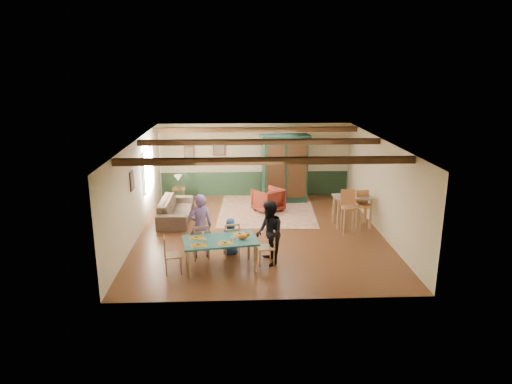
{
  "coord_description": "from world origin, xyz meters",
  "views": [
    {
      "loc": [
        -0.66,
        -12.55,
        4.72
      ],
      "look_at": [
        -0.11,
        0.29,
        1.15
      ],
      "focal_mm": 32.0,
      "sensor_mm": 36.0,
      "label": 1
    }
  ],
  "objects_px": {
    "cat": "(243,236)",
    "armchair": "(268,200)",
    "person_child": "(231,236)",
    "bar_stool_right": "(364,210)",
    "person_man": "(200,226)",
    "end_table": "(179,195)",
    "armoire": "(285,169)",
    "dining_chair_end_right": "(265,246)",
    "table_lamp": "(178,182)",
    "sofa": "(176,209)",
    "person_woman": "(269,233)",
    "dining_table": "(220,254)",
    "dining_chair_far_left": "(201,241)",
    "bar_stool_left": "(349,213)",
    "counter_table": "(352,211)",
    "dining_chair_far_right": "(231,239)"
  },
  "relations": [
    {
      "from": "person_child",
      "to": "table_lamp",
      "type": "height_order",
      "value": "table_lamp"
    },
    {
      "from": "dining_table",
      "to": "person_child",
      "type": "xyz_separation_m",
      "value": [
        0.25,
        0.83,
        0.12
      ]
    },
    {
      "from": "dining_table",
      "to": "person_woman",
      "type": "bearing_deg",
      "value": 10.1
    },
    {
      "from": "table_lamp",
      "to": "person_woman",
      "type": "bearing_deg",
      "value": -61.89
    },
    {
      "from": "person_child",
      "to": "sofa",
      "type": "distance_m",
      "value": 3.33
    },
    {
      "from": "dining_chair_far_right",
      "to": "table_lamp",
      "type": "height_order",
      "value": "table_lamp"
    },
    {
      "from": "cat",
      "to": "armchair",
      "type": "distance_m",
      "value": 4.52
    },
    {
      "from": "cat",
      "to": "table_lamp",
      "type": "distance_m",
      "value": 5.96
    },
    {
      "from": "dining_table",
      "to": "dining_chair_end_right",
      "type": "distance_m",
      "value": 1.12
    },
    {
      "from": "person_child",
      "to": "bar_stool_right",
      "type": "distance_m",
      "value": 4.33
    },
    {
      "from": "dining_chair_end_right",
      "to": "dining_chair_far_left",
      "type": "bearing_deg",
      "value": -114.92
    },
    {
      "from": "person_man",
      "to": "bar_stool_left",
      "type": "bearing_deg",
      "value": -170.01
    },
    {
      "from": "person_child",
      "to": "sofa",
      "type": "bearing_deg",
      "value": -68.06
    },
    {
      "from": "person_child",
      "to": "bar_stool_left",
      "type": "distance_m",
      "value": 3.66
    },
    {
      "from": "table_lamp",
      "to": "armoire",
      "type": "bearing_deg",
      "value": -0.39
    },
    {
      "from": "dining_chair_end_right",
      "to": "table_lamp",
      "type": "height_order",
      "value": "table_lamp"
    },
    {
      "from": "dining_table",
      "to": "cat",
      "type": "bearing_deg",
      "value": -0.21
    },
    {
      "from": "person_man",
      "to": "person_woman",
      "type": "xyz_separation_m",
      "value": [
        1.71,
        -0.48,
        -0.04
      ]
    },
    {
      "from": "dining_table",
      "to": "counter_table",
      "type": "height_order",
      "value": "counter_table"
    },
    {
      "from": "person_woman",
      "to": "sofa",
      "type": "distance_m",
      "value": 4.4
    },
    {
      "from": "sofa",
      "to": "person_woman",
      "type": "bearing_deg",
      "value": -141.35
    },
    {
      "from": "dining_chair_far_right",
      "to": "sofa",
      "type": "relative_size",
      "value": 0.4
    },
    {
      "from": "bar_stool_left",
      "to": "dining_chair_far_right",
      "type": "bearing_deg",
      "value": -156.53
    },
    {
      "from": "dining_chair_far_right",
      "to": "table_lamp",
      "type": "distance_m",
      "value": 5.17
    },
    {
      "from": "counter_table",
      "to": "bar_stool_right",
      "type": "distance_m",
      "value": 0.39
    },
    {
      "from": "armoire",
      "to": "table_lamp",
      "type": "xyz_separation_m",
      "value": [
        -3.76,
        0.03,
        -0.44
      ]
    },
    {
      "from": "sofa",
      "to": "armchair",
      "type": "bearing_deg",
      "value": -75.33
    },
    {
      "from": "person_man",
      "to": "sofa",
      "type": "xyz_separation_m",
      "value": [
        -1.0,
        2.96,
        -0.5
      ]
    },
    {
      "from": "armoire",
      "to": "person_woman",
      "type": "bearing_deg",
      "value": -106.33
    },
    {
      "from": "person_woman",
      "to": "bar_stool_right",
      "type": "xyz_separation_m",
      "value": [
        3.0,
        2.4,
        -0.23
      ]
    },
    {
      "from": "armoire",
      "to": "person_man",
      "type": "bearing_deg",
      "value": -125.08
    },
    {
      "from": "dining_table",
      "to": "dining_chair_far_left",
      "type": "bearing_deg",
      "value": 129.15
    },
    {
      "from": "bar_stool_left",
      "to": "bar_stool_right",
      "type": "xyz_separation_m",
      "value": [
        0.55,
        0.4,
        -0.06
      ]
    },
    {
      "from": "cat",
      "to": "end_table",
      "type": "xyz_separation_m",
      "value": [
        -2.2,
        5.54,
        -0.55
      ]
    },
    {
      "from": "dining_table",
      "to": "cat",
      "type": "relative_size",
      "value": 5.0
    },
    {
      "from": "dining_chair_far_left",
      "to": "sofa",
      "type": "relative_size",
      "value": 0.4
    },
    {
      "from": "cat",
      "to": "bar_stool_right",
      "type": "bearing_deg",
      "value": 25.54
    },
    {
      "from": "bar_stool_right",
      "to": "person_child",
      "type": "bearing_deg",
      "value": -162.43
    },
    {
      "from": "cat",
      "to": "armoire",
      "type": "distance_m",
      "value": 5.75
    },
    {
      "from": "person_woman",
      "to": "table_lamp",
      "type": "bearing_deg",
      "value": -161.99
    },
    {
      "from": "dining_chair_far_right",
      "to": "sofa",
      "type": "bearing_deg",
      "value": -68.54
    },
    {
      "from": "end_table",
      "to": "counter_table",
      "type": "bearing_deg",
      "value": -25.89
    },
    {
      "from": "dining_table",
      "to": "person_man",
      "type": "relative_size",
      "value": 1.04
    },
    {
      "from": "person_child",
      "to": "dining_chair_far_left",
      "type": "bearing_deg",
      "value": 5.71
    },
    {
      "from": "armoire",
      "to": "bar_stool_left",
      "type": "height_order",
      "value": "armoire"
    },
    {
      "from": "dining_chair_far_right",
      "to": "armchair",
      "type": "bearing_deg",
      "value": -118.21
    },
    {
      "from": "person_man",
      "to": "end_table",
      "type": "xyz_separation_m",
      "value": [
        -1.14,
        4.85,
        -0.57
      ]
    },
    {
      "from": "dining_table",
      "to": "dining_chair_end_right",
      "type": "bearing_deg",
      "value": 10.1
    },
    {
      "from": "sofa",
      "to": "bar_stool_right",
      "type": "relative_size",
      "value": 2.03
    },
    {
      "from": "armchair",
      "to": "sofa",
      "type": "bearing_deg",
      "value": -23.43
    }
  ]
}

